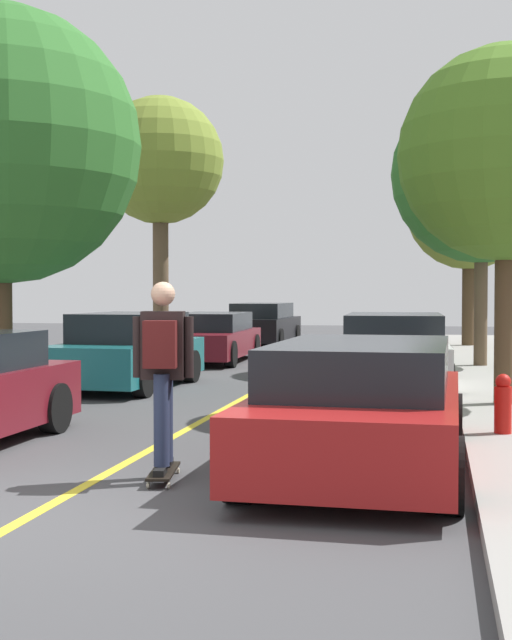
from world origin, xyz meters
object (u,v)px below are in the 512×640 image
at_px(street_tree_left_near, 160,162).
at_px(skateboarder, 163,363).
at_px(street_tree_left_nearest, 2,146).
at_px(street_tree_right_far, 469,207).
at_px(fire_hydrant, 503,404).
at_px(parked_car_left_farthest, 263,324).
at_px(parked_car_left_near, 127,352).
at_px(parked_car_left_far, 211,337).
at_px(parked_car_right_near, 394,353).
at_px(street_tree_right_near, 482,174).
at_px(parked_car_right_nearest, 362,406).
at_px(skateboard, 164,472).
at_px(street_tree_right_nearest, 506,155).

distance_m(street_tree_left_near, skateboarder, 16.30).
bearing_deg(street_tree_left_nearest, street_tree_right_far, 58.93).
bearing_deg(street_tree_left_near, skateboarder, -72.15).
bearing_deg(fire_hydrant, parked_car_left_farthest, 109.58).
distance_m(parked_car_left_near, parked_car_left_far, 6.28).
distance_m(parked_car_right_near, street_tree_right_far, 12.75).
height_order(street_tree_right_near, skateboarder, street_tree_right_near).
distance_m(parked_car_left_far, street_tree_right_near, 7.80).
height_order(street_tree_right_near, fire_hydrant, street_tree_right_near).
height_order(parked_car_right_nearest, skateboarder, skateboarder).
height_order(parked_car_left_far, fire_hydrant, parked_car_left_far).
bearing_deg(skateboard, street_tree_right_near, 74.09).
xyz_separation_m(fire_hydrant, skateboarder, (-3.31, -2.68, 0.64)).
height_order(parked_car_left_farthest, street_tree_right_far, street_tree_right_far).
xyz_separation_m(parked_car_left_far, parked_car_right_near, (4.92, -5.96, 0.07)).
xyz_separation_m(street_tree_left_nearest, skateboarder, (4.83, -6.11, -3.19)).
bearing_deg(street_tree_right_nearest, parked_car_right_near, 125.49).
xyz_separation_m(parked_car_right_near, street_tree_right_far, (1.72, 12.07, 3.71)).
xyz_separation_m(parked_car_left_far, skateboard, (3.11, -13.84, -0.54)).
bearing_deg(skateboard, street_tree_right_nearest, 57.15).
distance_m(parked_car_left_near, street_tree_right_nearest, 7.63).
xyz_separation_m(street_tree_right_near, fire_hydrant, (-0.22, -9.74, -3.96)).
bearing_deg(street_tree_right_nearest, parked_car_right_nearest, -110.20).
height_order(parked_car_left_near, parked_car_left_far, parked_car_left_near).
height_order(fire_hydrant, skateboarder, skateboarder).
distance_m(parked_car_right_nearest, fire_hydrant, 2.38).
xyz_separation_m(parked_car_right_nearest, street_tree_right_nearest, (1.72, 4.67, 3.16)).
height_order(parked_car_left_near, skateboarder, skateboarder).
bearing_deg(street_tree_right_nearest, street_tree_right_near, 90.00).
height_order(street_tree_right_far, skateboarder, street_tree_right_far).
xyz_separation_m(parked_car_right_nearest, fire_hydrant, (1.50, 1.84, -0.17)).
bearing_deg(parked_car_right_near, street_tree_right_nearest, -54.51).
xyz_separation_m(parked_car_right_near, skateboarder, (-1.81, -7.91, 0.43)).
bearing_deg(parked_car_left_far, street_tree_left_near, 146.85).
relative_size(parked_car_right_nearest, parked_car_right_near, 1.04).
height_order(parked_car_left_far, parked_car_right_nearest, parked_car_right_nearest).
bearing_deg(parked_car_left_near, skateboard, -67.69).
bearing_deg(parked_car_right_nearest, parked_car_left_near, 126.05).
distance_m(street_tree_left_near, street_tree_right_near, 8.79).
distance_m(parked_car_left_far, parked_car_left_farthest, 6.86).
height_order(parked_car_left_farthest, street_tree_right_near, street_tree_right_near).
bearing_deg(parked_car_right_nearest, parked_car_left_farthest, 103.89).
bearing_deg(parked_car_right_nearest, street_tree_left_near, 115.12).
bearing_deg(parked_car_left_farthest, fire_hydrant, -70.42).
height_order(parked_car_left_farthest, fire_hydrant, parked_car_left_farthest).
bearing_deg(parked_car_left_near, parked_car_left_farthest, 90.01).
bearing_deg(fire_hydrant, street_tree_left_nearest, 157.12).
xyz_separation_m(parked_car_left_near, street_tree_left_nearest, (-1.72, -1.48, 3.64)).
relative_size(parked_car_right_near, street_tree_right_nearest, 0.82).
distance_m(street_tree_left_nearest, skateboard, 8.84).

